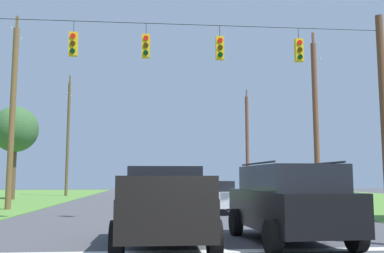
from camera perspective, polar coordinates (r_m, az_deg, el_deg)
stop_bar_stripe at (r=10.19m, az=2.33°, el=-16.13°), size 13.70×0.45×0.01m
lane_dash_0 at (r=16.11m, az=-0.52°, el=-12.71°), size 2.50×0.15×0.01m
lane_dash_1 at (r=24.04m, az=-2.09°, el=-10.76°), size 2.50×0.15×0.01m
lane_dash_2 at (r=32.01m, az=-2.87°, el=-9.78°), size 2.50×0.15×0.01m
lane_dash_3 at (r=36.39m, az=-3.15°, el=-9.42°), size 2.50×0.15×0.01m
overhead_signal_span at (r=17.15m, az=-0.12°, el=3.44°), size 16.18×0.31×8.50m
pickup_truck at (r=11.04m, az=-3.60°, el=-10.38°), size 2.33×5.42×1.95m
suv_black at (r=11.63m, az=12.54°, el=-9.59°), size 2.44×4.90×2.05m
distant_car_crossing_white at (r=21.37m, az=3.07°, el=-9.14°), size 2.12×4.35×1.52m
utility_pole_mid_right at (r=26.34m, az=16.01°, el=0.92°), size 0.32×1.98×10.35m
utility_pole_far_right at (r=43.11m, az=7.30°, el=-2.30°), size 0.34×1.82×10.47m
utility_pole_mid_left at (r=25.15m, az=-22.61°, el=1.53°), size 0.31×1.86×10.56m
utility_pole_far_left at (r=42.33m, az=-16.04°, el=-1.04°), size 0.27×1.77×11.44m
tree_roadside_far_right at (r=36.59m, az=-22.28°, el=-0.41°), size 3.51×3.51×7.26m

